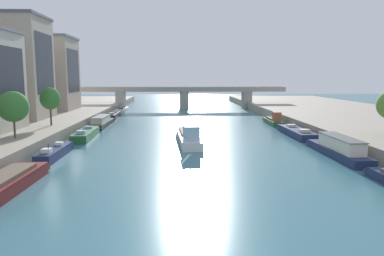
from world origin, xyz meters
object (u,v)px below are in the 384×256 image
barge_midriver (188,136)px  moored_boat_right_second (273,120)px  moored_boat_left_lone (123,110)px  moored_boat_left_gap_after (102,122)px  moored_boat_left_near (114,115)px  tree_left_by_lamp (13,107)px  moored_boat_right_lone (339,148)px  moored_boat_left_downstream (86,134)px  moored_boat_left_upstream (55,152)px  moored_boat_right_near (296,132)px  bridge_far (184,95)px  tree_left_distant (50,99)px

barge_midriver → moored_boat_right_second: 28.27m
moored_boat_left_lone → moored_boat_left_gap_after: bearing=-89.9°
moored_boat_left_gap_after → moored_boat_left_lone: 30.79m
moored_boat_left_near → moored_boat_left_lone: 15.33m
moored_boat_left_gap_after → tree_left_by_lamp: bearing=-102.8°
barge_midriver → moored_boat_right_lone: bearing=-30.7°
moored_boat_left_downstream → moored_boat_left_gap_after: 14.74m
moored_boat_left_upstream → moored_boat_right_near: size_ratio=0.75×
moored_boat_left_upstream → bridge_far: bearing=75.8°
moored_boat_right_near → moored_boat_left_upstream: bearing=-156.6°
moored_boat_left_downstream → bridge_far: size_ratio=0.20×
moored_boat_right_lone → moored_boat_left_gap_after: bearing=139.1°
moored_boat_left_upstream → moored_boat_right_lone: 35.98m
moored_boat_right_second → tree_left_by_lamp: 50.83m
moored_boat_left_upstream → tree_left_by_lamp: 8.72m
moored_boat_left_near → moored_boat_right_second: bearing=-21.7°
moored_boat_right_near → moored_boat_left_gap_after: bearing=158.8°
moored_boat_right_near → tree_left_by_lamp: (-42.17, -12.79, 5.58)m
moored_boat_left_upstream → moored_boat_left_lone: 60.48m
moored_boat_left_lone → moored_boat_right_lone: moored_boat_right_lone is taller
barge_midriver → moored_boat_left_upstream: bearing=-150.7°
moored_boat_left_gap_after → moored_boat_right_near: 38.72m
moored_boat_left_upstream → bridge_far: bridge_far is taller
moored_boat_left_upstream → moored_boat_right_second: size_ratio=0.99×
moored_boat_right_lone → bridge_far: bridge_far is taller
moored_boat_left_near → moored_boat_right_lone: 58.86m
barge_midriver → moored_boat_right_near: bearing=17.6°
moored_boat_right_near → tree_left_by_lamp: size_ratio=2.31×
moored_boat_left_downstream → moored_boat_left_lone: moored_boat_left_downstream is taller
moored_boat_left_gap_after → moored_boat_right_lone: (35.92, -31.12, 0.21)m
moored_boat_right_lone → moored_boat_right_near: (0.17, 17.10, -0.49)m
tree_left_by_lamp → bridge_far: (24.11, 68.53, -1.74)m
moored_boat_left_lone → tree_left_by_lamp: (-6.03, -57.61, 5.60)m
moored_boat_left_gap_after → tree_left_by_lamp: 28.01m
moored_boat_right_lone → moored_boat_right_near: bearing=89.4°
moored_boat_right_near → moored_boat_right_second: bearing=90.1°
moored_boat_right_lone → bridge_far: 75.08m
barge_midriver → moored_boat_left_gap_after: 26.40m
barge_midriver → moored_boat_right_lone: barge_midriver is taller
barge_midriver → moored_boat_left_upstream: size_ratio=1.63×
barge_midriver → moored_boat_left_lone: size_ratio=1.38×
moored_boat_left_upstream → moored_boat_left_downstream: (0.33, 14.96, 0.03)m
moored_boat_left_upstream → barge_midriver: bearing=29.3°
moored_boat_right_near → moored_boat_left_lone: bearing=128.9°
moored_boat_left_near → moored_boat_right_lone: moored_boat_right_lone is taller
tree_left_distant → moored_boat_left_gap_after: bearing=67.9°
moored_boat_left_downstream → tree_left_by_lamp: bearing=-117.9°
moored_boat_right_near → bridge_far: (-18.06, 55.74, 3.84)m
barge_midriver → bridge_far: 61.82m
moored_boat_left_gap_after → tree_left_by_lamp: (-6.09, -26.82, 5.30)m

